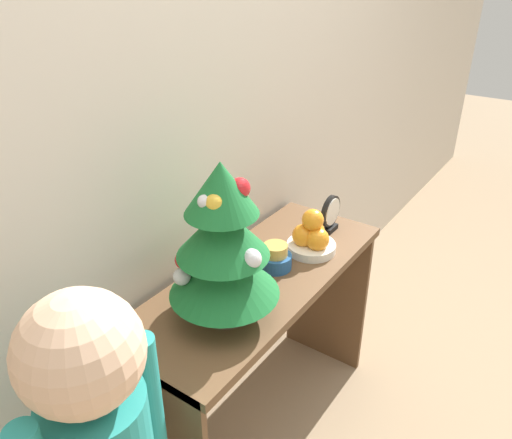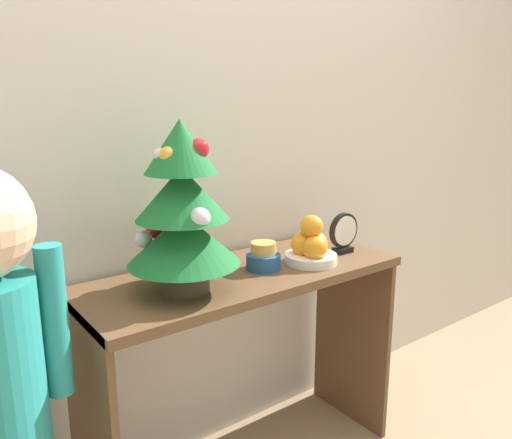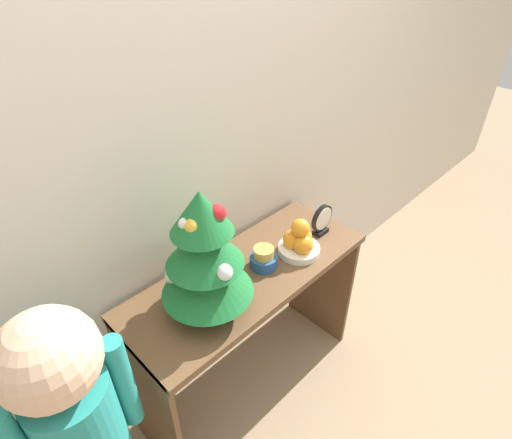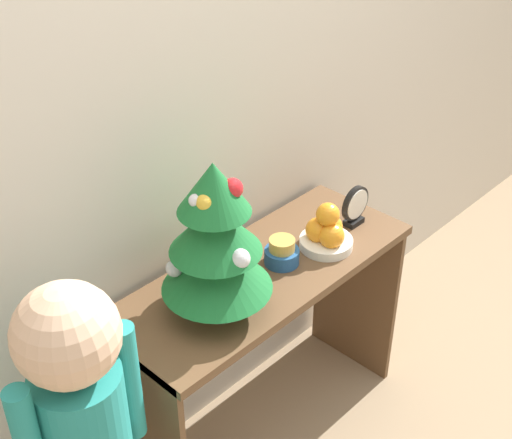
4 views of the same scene
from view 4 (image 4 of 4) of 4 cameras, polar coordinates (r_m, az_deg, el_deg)
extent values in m
cube|color=beige|center=(2.11, -4.25, 10.46)|extent=(7.00, 0.05, 2.50)
cube|color=brown|center=(2.23, 0.65, -4.27)|extent=(1.05, 0.40, 0.03)
cube|color=brown|center=(2.76, 7.93, -5.26)|extent=(0.02, 0.37, 0.72)
cylinder|color=#4C3828|center=(2.05, -3.08, -6.61)|extent=(0.14, 0.14, 0.05)
cylinder|color=brown|center=(2.03, -3.12, -5.63)|extent=(0.02, 0.02, 0.04)
cone|color=#19662D|center=(1.98, -3.19, -3.75)|extent=(0.32, 0.32, 0.15)
cone|color=#19662D|center=(1.90, -3.30, -0.70)|extent=(0.26, 0.26, 0.15)
cone|color=#19662D|center=(1.84, -3.43, 2.57)|extent=(0.20, 0.20, 0.15)
sphere|color=gold|center=(1.81, -4.05, 1.34)|extent=(0.05, 0.05, 0.05)
sphere|color=red|center=(1.84, -1.89, 2.50)|extent=(0.06, 0.06, 0.06)
sphere|color=silver|center=(1.87, -1.30, -3.17)|extent=(0.06, 0.06, 0.06)
sphere|color=red|center=(2.04, -6.15, -2.51)|extent=(0.05, 0.05, 0.05)
sphere|color=silver|center=(1.99, -6.54, -3.90)|extent=(0.05, 0.05, 0.05)
sphere|color=silver|center=(1.82, -4.87, 1.52)|extent=(0.04, 0.04, 0.04)
cylinder|color=silver|center=(2.32, 5.62, -1.87)|extent=(0.17, 0.17, 0.03)
sphere|color=orange|center=(2.31, 5.94, -0.60)|extent=(0.08, 0.08, 0.08)
sphere|color=orange|center=(2.30, 4.99, -0.83)|extent=(0.08, 0.08, 0.08)
sphere|color=orange|center=(2.27, 6.07, -1.30)|extent=(0.08, 0.08, 0.08)
sphere|color=orange|center=(2.26, 5.77, 0.40)|extent=(0.08, 0.08, 0.08)
cylinder|color=#235189|center=(2.23, 2.07, -2.96)|extent=(0.11, 0.11, 0.05)
cylinder|color=gold|center=(2.20, 2.09, -2.03)|extent=(0.08, 0.08, 0.04)
cube|color=black|center=(2.44, 7.81, -0.15)|extent=(0.07, 0.04, 0.02)
cylinder|color=black|center=(2.40, 7.94, 1.28)|extent=(0.12, 0.02, 0.12)
cylinder|color=white|center=(2.40, 8.13, 1.20)|extent=(0.11, 0.00, 0.11)
cylinder|color=teal|center=(1.85, -13.42, -16.60)|extent=(0.22, 0.22, 0.42)
sphere|color=#E0B28E|center=(1.62, -14.92, -8.91)|extent=(0.24, 0.24, 0.24)
cylinder|color=teal|center=(1.83, -10.14, -12.68)|extent=(0.06, 0.06, 0.36)
camera|label=1|loc=(0.62, -18.94, -10.49)|focal=35.00mm
camera|label=2|loc=(0.92, 23.52, -34.40)|focal=35.00mm
camera|label=3|loc=(0.66, 6.48, 8.73)|focal=28.00mm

